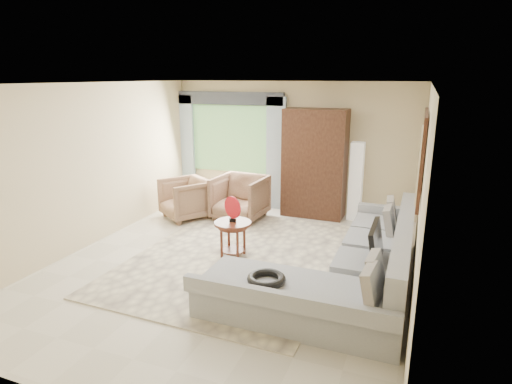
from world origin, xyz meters
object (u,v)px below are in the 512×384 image
at_px(sectional_sofa, 353,271).
at_px(floor_lamp, 356,181).
at_px(armchair_left, 186,199).
at_px(armchair_right, 240,198).
at_px(coffee_table, 233,239).
at_px(armoire, 315,164).
at_px(potted_plant, 180,189).
at_px(tv_screen, 376,244).

xyz_separation_m(sectional_sofa, floor_lamp, (-0.43, 2.96, 0.47)).
xyz_separation_m(armchair_left, armchair_right, (1.01, 0.32, 0.04)).
distance_m(sectional_sofa, coffee_table, 1.94).
distance_m(coffee_table, armoire, 2.64).
height_order(armchair_right, potted_plant, armchair_right).
distance_m(armchair_right, floor_lamp, 2.24).
distance_m(sectional_sofa, armchair_left, 3.96).
bearing_deg(potted_plant, armchair_left, -53.47).
xyz_separation_m(coffee_table, armoire, (0.65, 2.44, 0.75)).
height_order(tv_screen, armchair_right, tv_screen).
height_order(sectional_sofa, potted_plant, sectional_sofa).
bearing_deg(tv_screen, armoire, 116.88).
bearing_deg(floor_lamp, armchair_right, -158.79).
relative_size(armchair_left, armchair_right, 0.91).
bearing_deg(coffee_table, floor_lamp, 59.95).
distance_m(armchair_left, potted_plant, 1.17).
height_order(armchair_right, floor_lamp, floor_lamp).
xyz_separation_m(sectional_sofa, potted_plant, (-4.20, 2.77, 0.00)).
distance_m(coffee_table, floor_lamp, 2.93).
bearing_deg(floor_lamp, potted_plant, -177.12).
distance_m(tv_screen, potted_plant, 5.31).
distance_m(tv_screen, armoire, 3.33).
bearing_deg(armoire, armchair_left, -154.89).
bearing_deg(tv_screen, coffee_table, 166.50).
xyz_separation_m(sectional_sofa, armchair_right, (-2.50, 2.15, 0.14)).
bearing_deg(floor_lamp, coffee_table, -120.05).
relative_size(sectional_sofa, potted_plant, 6.03).
bearing_deg(armchair_left, coffee_table, -5.51).
bearing_deg(tv_screen, armchair_right, 141.31).
xyz_separation_m(armchair_right, floor_lamp, (2.07, 0.80, 0.32)).
xyz_separation_m(tv_screen, armoire, (-1.50, 2.96, 0.33)).
relative_size(coffee_table, floor_lamp, 0.38).
bearing_deg(coffee_table, potted_plant, 135.09).
height_order(coffee_table, potted_plant, potted_plant).
height_order(tv_screen, armoire, armoire).
bearing_deg(coffee_table, armoire, 75.14).
distance_m(coffee_table, armchair_left, 2.13).
xyz_separation_m(potted_plant, armoire, (2.97, 0.13, 0.76)).
bearing_deg(potted_plant, armchair_right, -19.81).
bearing_deg(sectional_sofa, tv_screen, -13.05).
bearing_deg(potted_plant, armoire, 2.50).
height_order(tv_screen, potted_plant, tv_screen).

